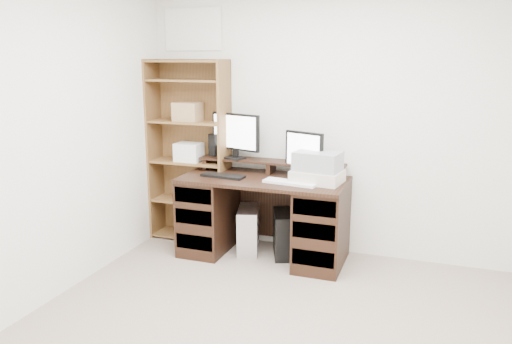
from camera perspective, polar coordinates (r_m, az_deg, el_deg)
The scene contains 14 objects.
room at distance 2.74m, azimuth -0.26°, elevation 1.06°, with size 3.54×4.04×2.54m.
desk at distance 4.62m, azimuth 0.89°, elevation -5.02°, with size 1.50×0.70×0.75m.
riser_shelf at distance 4.69m, azimuth 1.73°, elevation 1.01°, with size 1.40×0.22×0.12m.
monitor_wide at distance 4.75m, azimuth -2.37°, elevation 4.42°, with size 0.53×0.21×0.43m.
monitor_small at distance 4.48m, azimuth 5.49°, elevation 2.15°, with size 0.37×0.20×0.42m.
speaker at distance 4.91m, azimuth -4.74°, elevation 3.12°, with size 0.09×0.09×0.22m, color black.
keyboard_black at distance 4.55m, azimuth -3.80°, elevation -0.44°, with size 0.41×0.14×0.02m, color black.
keyboard_white at distance 4.31m, azimuth 3.95°, elevation -1.21°, with size 0.47×0.14×0.02m, color white.
mouse at distance 4.24m, azimuth 8.33°, elevation -1.46°, with size 0.09×0.06×0.04m, color white.
printer at distance 4.38m, azimuth 7.03°, elevation -0.51°, with size 0.42×0.32×0.11m, color beige.
basket at distance 4.35m, azimuth 7.08°, elevation 1.23°, with size 0.39×0.28×0.17m, color #92969B.
tower_silver at distance 4.80m, azimuth -0.90°, elevation -6.56°, with size 0.19×0.42×0.42m, color silver.
tower_black at distance 4.70m, azimuth 3.18°, elevation -7.06°, with size 0.31×0.45×0.42m.
bookshelf at distance 5.01m, azimuth -7.55°, elevation 2.53°, with size 0.80×0.30×1.80m.
Camera 1 is at (0.91, -2.52, 1.82)m, focal length 35.00 mm.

